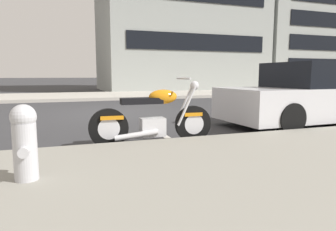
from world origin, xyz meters
name	(u,v)px	position (x,y,z in m)	size (l,w,h in m)	color
ground_plane	(125,113)	(0.00, 0.00, 0.00)	(260.00, 260.00, 0.00)	#333335
sidewalk_far_curb	(284,92)	(12.00, 7.07, 0.07)	(120.00, 5.00, 0.14)	#ADA89E
parking_stall_stripe	(167,137)	(0.00, -3.97, 0.00)	(0.12, 2.20, 0.01)	silver
parked_motorcycle	(154,119)	(-0.39, -4.43, 0.43)	(2.07, 0.62, 1.11)	black
parked_car_across_street	(318,96)	(3.87, -3.64, 0.66)	(4.72, 1.93, 1.43)	silver
fire_hydrant	(25,140)	(-2.16, -6.05, 0.53)	(0.24, 0.36, 0.74)	#B7B7BC
townhouse_near_left	(307,42)	(20.15, 13.98, 4.22)	(14.19, 9.30, 8.43)	#939993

